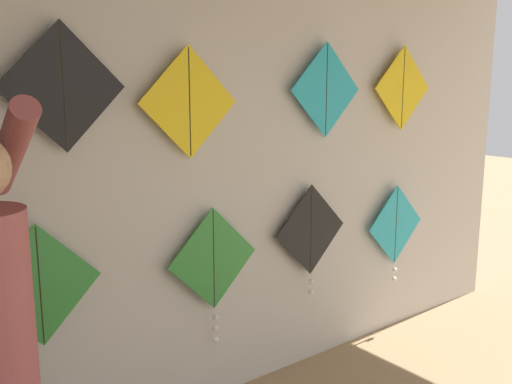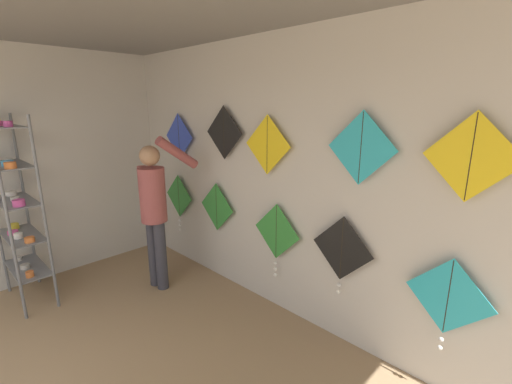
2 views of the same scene
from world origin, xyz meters
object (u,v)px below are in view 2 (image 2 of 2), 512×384
object	(u,v)px
kite_6	(224,133)
kite_7	(267,145)
shelf_rack	(15,202)
kite_8	(361,148)
kite_0	(179,199)
kite_9	(471,157)
kite_1	(217,207)
kite_3	(342,251)
shopkeeper	(154,205)
kite_4	(448,300)
kite_5	(179,137)
kite_2	(276,235)

from	to	relation	value
kite_6	kite_7	distance (m)	0.66
shelf_rack	kite_8	world-z (taller)	kite_8
kite_0	kite_9	bearing A→B (deg)	0.02
kite_8	kite_1	bearing A→B (deg)	180.00
shelf_rack	kite_3	bearing A→B (deg)	32.26
shopkeeper	kite_9	world-z (taller)	kite_9
kite_3	kite_7	distance (m)	1.23
kite_7	kite_9	distance (m)	1.75
kite_6	kite_7	world-z (taller)	kite_6
shelf_rack	shopkeeper	world-z (taller)	shelf_rack
kite_6	kite_4	bearing A→B (deg)	-0.01
kite_7	shelf_rack	bearing A→B (deg)	-137.42
kite_5	shopkeeper	bearing A→B (deg)	-58.97
kite_6	kite_9	distance (m)	2.40
kite_3	shopkeeper	bearing A→B (deg)	-163.33
kite_1	shelf_rack	bearing A→B (deg)	-122.20
kite_2	kite_5	size ratio (longest dim) A/B	1.35
kite_7	kite_4	bearing A→B (deg)	-0.02
kite_1	kite_9	xyz separation A→B (m)	(2.57, 0.00, 0.88)
kite_2	kite_7	size ratio (longest dim) A/B	1.35
kite_1	kite_9	world-z (taller)	kite_9
kite_5	kite_7	bearing A→B (deg)	0.00
kite_2	kite_9	distance (m)	1.88
kite_5	kite_9	xyz separation A→B (m)	(3.30, 0.00, 0.08)
kite_5	kite_3	bearing A→B (deg)	-0.01
kite_3	kite_7	bearing A→B (deg)	179.96
shelf_rack	kite_4	distance (m)	4.12
shelf_rack	kite_7	world-z (taller)	same
kite_6	kite_9	xyz separation A→B (m)	(2.40, 0.00, -0.02)
kite_3	kite_5	distance (m)	2.58
kite_5	kite_9	distance (m)	3.30
kite_1	kite_4	world-z (taller)	kite_1
kite_7	kite_8	bearing A→B (deg)	0.00
kite_1	kite_3	bearing A→B (deg)	-0.02
kite_3	kite_4	size ratio (longest dim) A/B	1.00
kite_3	kite_4	xyz separation A→B (m)	(0.86, 0.00, -0.10)
kite_4	kite_5	distance (m)	3.43
shelf_rack	kite_0	world-z (taller)	shelf_rack
kite_7	kite_8	size ratio (longest dim) A/B	1.00
kite_3	shelf_rack	bearing A→B (deg)	-147.74
shelf_rack	kite_8	distance (m)	3.51
kite_2	kite_8	bearing A→B (deg)	0.06
shelf_rack	shopkeeper	distance (m)	1.41
shelf_rack	kite_1	world-z (taller)	shelf_rack
kite_1	kite_6	world-z (taller)	kite_6
kite_3	kite_5	bearing A→B (deg)	179.99
kite_9	shopkeeper	bearing A→B (deg)	-168.06
shelf_rack	kite_8	xyz separation A→B (m)	(2.94, 1.79, 0.67)
kite_1	kite_9	distance (m)	2.72
kite_0	kite_7	size ratio (longest dim) A/B	1.35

